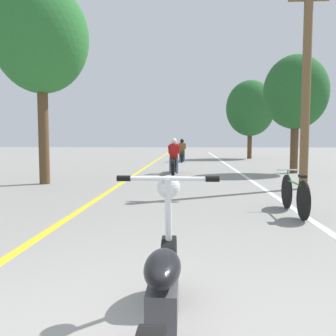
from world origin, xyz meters
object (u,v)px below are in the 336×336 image
(utility_pole, at_px, (306,82))
(roadside_tree_left, at_px, (41,39))
(motorcycle_rider_far, at_px, (182,153))
(motorcycle_foreground, at_px, (163,289))
(roadside_tree_right_far, at_px, (250,108))
(roadside_tree_right_near, at_px, (296,93))
(bicycle_parked, at_px, (294,194))
(motorcycle_rider_lead, at_px, (174,160))

(utility_pole, bearing_deg, roadside_tree_left, 175.02)
(motorcycle_rider_far, bearing_deg, motorcycle_foreground, -89.29)
(motorcycle_foreground, xyz_separation_m, motorcycle_rider_far, (-0.25, 20.00, 0.14))
(utility_pole, relative_size, roadside_tree_right_far, 1.04)
(roadside_tree_right_near, relative_size, motorcycle_rider_far, 2.35)
(roadside_tree_right_near, xyz_separation_m, roadside_tree_right_far, (0.04, 11.09, 0.31))
(roadside_tree_left, bearing_deg, roadside_tree_right_far, 59.49)
(motorcycle_foreground, xyz_separation_m, bicycle_parked, (2.15, 4.43, -0.03))
(roadside_tree_right_near, xyz_separation_m, motorcycle_rider_lead, (-4.99, -0.45, -2.76))
(utility_pole, xyz_separation_m, motorcycle_rider_far, (-3.68, 12.04, -2.46))
(roadside_tree_right_near, xyz_separation_m, motorcycle_foreground, (-4.55, -12.76, -2.91))
(roadside_tree_right_near, relative_size, bicycle_parked, 2.78)
(utility_pole, distance_m, roadside_tree_right_near, 4.94)
(roadside_tree_right_near, bearing_deg, roadside_tree_right_far, 89.79)
(motorcycle_foreground, relative_size, motorcycle_rider_far, 1.02)
(bicycle_parked, bearing_deg, roadside_tree_left, 147.28)
(roadside_tree_left, height_order, bicycle_parked, roadside_tree_left)
(bicycle_parked, bearing_deg, motorcycle_rider_lead, 108.28)
(motorcycle_foreground, distance_m, motorcycle_rider_far, 20.00)
(roadside_tree_right_near, relative_size, motorcycle_rider_lead, 2.43)
(utility_pole, xyz_separation_m, roadside_tree_right_near, (1.12, 4.80, 0.30))
(motorcycle_foreground, height_order, bicycle_parked, motorcycle_foreground)
(utility_pole, relative_size, roadside_tree_left, 0.94)
(motorcycle_rider_lead, height_order, motorcycle_rider_far, motorcycle_rider_lead)
(roadside_tree_right_far, bearing_deg, motorcycle_foreground, -100.89)
(motorcycle_rider_far, bearing_deg, utility_pole, -73.02)
(utility_pole, height_order, motorcycle_foreground, utility_pole)
(roadside_tree_left, relative_size, motorcycle_rider_far, 3.00)
(roadside_tree_left, relative_size, bicycle_parked, 3.54)
(motorcycle_foreground, distance_m, motorcycle_rider_lead, 12.31)
(roadside_tree_right_near, bearing_deg, motorcycle_rider_lead, -174.80)
(roadside_tree_left, relative_size, motorcycle_foreground, 2.95)
(utility_pole, relative_size, motorcycle_rider_far, 2.83)
(roadside_tree_right_near, xyz_separation_m, roadside_tree_left, (-8.92, -4.12, 1.16))
(utility_pole, height_order, bicycle_parked, utility_pole)
(utility_pole, relative_size, roadside_tree_right_near, 1.20)
(motorcycle_rider_lead, relative_size, motorcycle_rider_far, 0.97)
(roadside_tree_right_near, distance_m, motorcycle_rider_lead, 5.72)
(roadside_tree_right_far, bearing_deg, motorcycle_rider_far, -141.49)
(motorcycle_foreground, bearing_deg, roadside_tree_right_near, 70.38)
(roadside_tree_right_far, xyz_separation_m, bicycle_parked, (-2.43, -19.41, -3.25))
(roadside_tree_right_near, distance_m, roadside_tree_right_far, 11.09)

